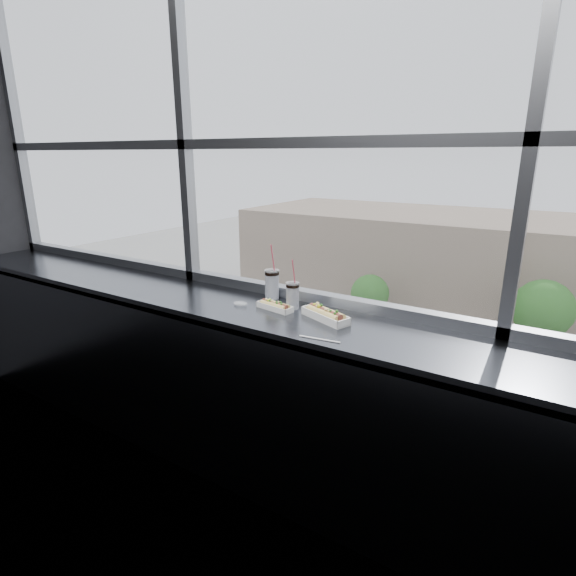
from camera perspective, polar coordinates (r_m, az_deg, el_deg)
The scene contains 24 objects.
wall_back_lower at distance 2.88m, azimuth 3.70°, elevation -12.22°, with size 6.00×6.00×0.00m, color black.
window_glass at distance 2.57m, azimuth 4.72°, elevation 24.64°, with size 6.00×6.00×0.00m, color silver.
window_mullions at distance 2.55m, azimuth 4.49°, elevation 24.71°, with size 6.00×0.08×2.40m, color gray, non-canonical shape.
counter at distance 2.45m, azimuth 0.85°, elevation -4.19°, with size 6.00×0.55×0.06m, color slate.
counter_fascia at distance 2.49m, azimuth -2.38°, elevation -17.23°, with size 6.00×0.04×1.04m, color slate.
hotdog_tray_left at distance 2.52m, azimuth -1.69°, elevation -2.28°, with size 0.23×0.11×0.06m.
hotdog_tray_right at distance 2.38m, azimuth 4.77°, elevation -3.35°, with size 0.31×0.20×0.07m.
soda_cup_left at distance 2.70m, azimuth -2.05°, elevation 0.69°, with size 0.09×0.09×0.34m.
soda_cup_right at distance 2.52m, azimuth 0.59°, elevation -0.80°, with size 0.08×0.08×0.29m.
loose_straw at distance 2.13m, azimuth 4.03°, elevation -6.49°, with size 0.01×0.01×0.20m, color white.
wrapper at distance 2.61m, azimuth -6.08°, elevation -1.95°, with size 0.09×0.07×0.02m, color silver.
plaza_ground at distance 47.54m, azimuth 29.22°, elevation -1.34°, with size 120.00×120.00×0.00m, color #9B9A96.
street_asphalt at distance 25.74m, azimuth 25.70°, elevation -15.30°, with size 80.00×10.00×0.06m, color black.
far_sidewalk at distance 32.90m, azimuth 27.45°, elevation -8.49°, with size 80.00×6.00×0.04m, color #9B9A96.
far_building at distance 41.23m, azimuth 29.50°, elevation 1.92°, with size 50.00×14.00×8.00m, color gray.
car_far_b at distance 28.77m, azimuth 29.94°, elevation -9.99°, with size 6.42×2.68×2.14m, color maroon.
car_near_a at distance 26.54m, azimuth -7.05°, elevation -10.25°, with size 5.62×2.34×1.87m, color gray.
car_near_b at distance 23.16m, azimuth 7.21°, elevation -14.14°, with size 6.49×2.70×2.16m, color black.
car_near_c at distance 21.85m, azimuth 21.27°, elevation -17.29°, with size 6.55×2.73×2.18m, color brown.
car_far_a at distance 31.31m, azimuth 6.18°, elevation -5.51°, with size 6.80×2.83×2.27m, color black.
pedestrian_b at distance 33.45m, azimuth 26.31°, elevation -6.13°, with size 0.84×0.63×1.90m, color #66605B.
pedestrian_a at distance 32.67m, azimuth 19.91°, elevation -5.52°, with size 1.01×0.76×2.28m, color #66605B.
tree_left at distance 33.90m, azimuth 10.36°, elevation -0.69°, with size 2.84×2.84×4.43m.
tree_center at distance 31.57m, azimuth 29.63°, elevation -2.35°, with size 3.64×3.64×5.68m.
Camera 1 is at (1.18, -0.73, 1.94)m, focal length 28.00 mm.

